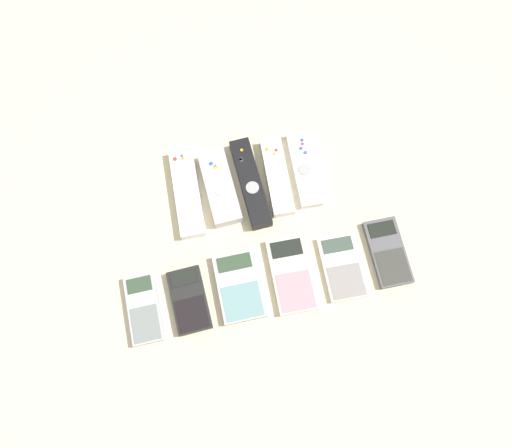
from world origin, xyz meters
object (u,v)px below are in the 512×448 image
Objects in this scene: remote_1 at (220,187)px; calculator_1 at (189,300)px; calculator_3 at (292,274)px; calculator_4 at (342,267)px; remote_2 at (250,183)px; calculator_0 at (144,308)px; calculator_5 at (388,252)px; remote_4 at (304,169)px; calculator_2 at (239,286)px; remote_0 at (187,193)px; remote_3 at (277,177)px.

calculator_1 is at bearing -118.08° from remote_1.
remote_1 is 1.30× the size of calculator_1.
remote_1 is at bearing 117.78° from calculator_3.
calculator_1 is (-0.11, -0.22, -0.01)m from remote_1.
calculator_4 is (0.10, -0.01, -0.00)m from calculator_3.
calculator_0 is (-0.26, -0.21, -0.00)m from remote_2.
remote_4 is at bearing 120.10° from calculator_5.
remote_1 is 1.20× the size of calculator_2.
remote_1 and remote_2 have the same top height.
calculator_2 is 0.11m from calculator_3.
calculator_4 is at bearing -1.22° from calculator_2.
calculator_1 is (-0.17, -0.22, -0.00)m from remote_2.
remote_0 is 0.36m from calculator_4.
remote_2 is 0.06m from remote_3.
calculator_3 is at bearing -107.81° from remote_4.
remote_2 is 0.26m from calculator_4.
remote_0 is at bearing 78.96° from calculator_1.
remote_3 is 1.01× the size of remote_4.
remote_3 is (0.13, -0.00, -0.00)m from remote_1.
calculator_3 is at bearing 178.08° from calculator_4.
calculator_5 is at bearing 1.05° from calculator_2.
remote_0 is 1.13× the size of remote_4.
calculator_3 is (0.10, -0.22, -0.01)m from remote_1.
remote_3 is at bearing 0.29° from remote_0.
remote_4 is at bearing 29.84° from calculator_0.
remote_1 is 0.13m from remote_3.
remote_2 reaches higher than calculator_2.
remote_0 reaches higher than calculator_4.
remote_3 is 1.27× the size of calculator_2.
calculator_2 reaches higher than calculator_4.
remote_3 is 0.32m from calculator_1.
calculator_3 is (0.30, 0.00, -0.00)m from calculator_0.
remote_4 is (0.12, 0.01, -0.00)m from remote_2.
calculator_2 is at bearing -71.36° from remote_0.
calculator_4 is 0.10m from calculator_5.
remote_2 is 0.22m from calculator_2.
calculator_0 is 0.41m from calculator_4.
remote_1 reaches higher than calculator_4.
calculator_0 is (-0.20, -0.22, -0.00)m from remote_1.
remote_1 is at bearing 62.41° from calculator_1.
remote_0 is at bearing 60.11° from calculator_0.
calculator_0 is at bearing -117.51° from remote_0.
remote_0 reaches higher than remote_4.
remote_4 is at bearing 97.55° from calculator_4.
calculator_4 is at bearing -1.00° from calculator_0.
remote_3 is (0.06, 0.00, -0.00)m from remote_2.
remote_3 is 1.13× the size of calculator_3.
calculator_3 is at bearing -49.64° from remote_0.
remote_2 is 0.34m from calculator_0.
remote_0 reaches higher than calculator_5.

